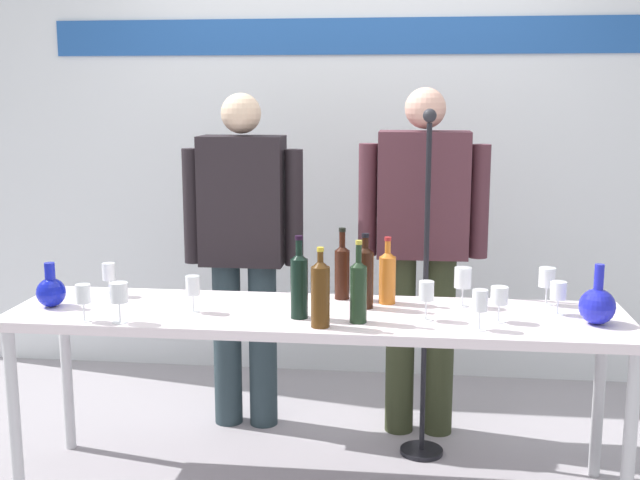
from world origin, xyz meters
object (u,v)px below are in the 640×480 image
wine_bottle_0 (320,292)px  wine_glass_right_3 (547,278)px  wine_bottle_3 (358,289)px  wine_glass_left_0 (109,273)px  wine_glass_left_1 (193,286)px  wine_bottle_2 (342,269)px  wine_glass_right_1 (499,296)px  wine_bottle_1 (387,275)px  presenter_right (422,240)px  wine_glass_right_4 (480,302)px  wine_glass_right_2 (558,291)px  wine_glass_left_3 (83,295)px  wine_bottle_5 (365,275)px  microphone_stand (424,343)px  decanter_blue_right (597,305)px  wine_bottle_4 (299,283)px  wine_glass_left_2 (119,293)px  wine_glass_right_5 (426,292)px  wine_glass_right_0 (463,278)px  presenter_left (243,241)px  display_table (316,326)px  decanter_blue_left (51,291)px

wine_bottle_0 → wine_glass_right_3: size_ratio=1.95×
wine_bottle_3 → wine_glass_left_0: bearing=165.3°
wine_bottle_0 → wine_glass_left_1: (-0.54, 0.15, -0.03)m
wine_bottle_2 → wine_glass_right_1: wine_bottle_2 is taller
wine_bottle_1 → wine_glass_left_0: (-1.23, -0.01, -0.02)m
presenter_right → wine_glass_right_4: bearing=-75.6°
wine_glass_right_2 → wine_glass_left_3: bearing=-170.5°
wine_bottle_3 → wine_bottle_5: (0.01, 0.22, 0.01)m
presenter_right → wine_glass_left_3: (-1.32, -0.88, -0.09)m
wine_bottle_5 → microphone_stand: microphone_stand is taller
decanter_blue_right → wine_glass_right_1: (-0.37, -0.01, 0.03)m
wine_bottle_1 → wine_bottle_4: bearing=-141.9°
wine_glass_left_2 → wine_glass_left_3: size_ratio=1.08×
wine_bottle_0 → microphone_stand: microphone_stand is taller
wine_glass_right_1 → microphone_stand: size_ratio=0.09×
wine_bottle_4 → wine_glass_right_5: size_ratio=2.11×
wine_bottle_1 → wine_bottle_5: wine_bottle_5 is taller
wine_bottle_4 → wine_glass_left_1: bearing=175.5°
wine_glass_right_2 → microphone_stand: (-0.52, 0.32, -0.34)m
decanter_blue_right → wine_glass_left_0: bearing=174.2°
wine_glass_right_1 → wine_glass_right_2: (0.25, 0.13, -0.01)m
wine_glass_left_3 → wine_glass_right_1: size_ratio=1.05×
wine_bottle_0 → wine_bottle_2: bearing=84.1°
wine_bottle_4 → wine_glass_right_0: 0.70m
wine_glass_left_1 → microphone_stand: size_ratio=0.10×
decanter_blue_right → presenter_left: (-1.54, 0.69, 0.09)m
wine_bottle_3 → wine_glass_left_2: 0.93m
wine_bottle_1 → display_table: bearing=-149.3°
wine_bottle_2 → wine_glass_left_3: size_ratio=2.11×
wine_glass_right_0 → wine_glass_right_4: bearing=-82.4°
wine_bottle_0 → wine_glass_right_0: (0.56, 0.36, -0.02)m
wine_bottle_3 → microphone_stand: bearing=62.6°
wine_glass_left_3 → wine_bottle_4: bearing=9.9°
presenter_left → wine_glass_right_0: presenter_left is taller
wine_bottle_1 → wine_glass_left_0: bearing=-179.6°
wine_glass_right_0 → wine_glass_right_2: size_ratio=1.22×
wine_glass_left_2 → wine_glass_right_0: wine_glass_right_0 is taller
presenter_left → decanter_blue_left: bearing=-134.5°
decanter_blue_left → wine_bottle_1: wine_bottle_1 is taller
wine_glass_left_2 → wine_glass_right_0: 1.40m
wine_bottle_0 → wine_bottle_2: 0.44m
decanter_blue_right → wine_bottle_1: (-0.82, 0.22, 0.05)m
wine_bottle_2 → wine_glass_left_1: (-0.59, -0.29, -0.02)m
wine_glass_right_2 → microphone_stand: microphone_stand is taller
decanter_blue_left → presenter_right: size_ratio=0.11×
wine_glass_left_0 → wine_glass_right_3: size_ratio=0.92×
display_table → wine_glass_right_5: (0.45, -0.07, 0.18)m
wine_glass_right_0 → display_table: bearing=-165.9°
display_table → wine_bottle_0: (0.04, -0.21, 0.20)m
decanter_blue_left → wine_glass_left_2: bearing=-27.7°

